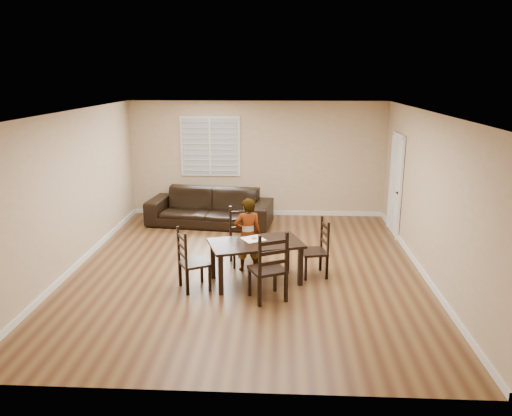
{
  "coord_description": "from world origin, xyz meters",
  "views": [
    {
      "loc": [
        0.58,
        -8.12,
        3.29
      ],
      "look_at": [
        0.14,
        0.38,
        1.0
      ],
      "focal_mm": 35.0,
      "sensor_mm": 36.0,
      "label": 1
    }
  ],
  "objects_px": {
    "chair_right": "(320,250)",
    "dining_table": "(256,247)",
    "chair_left": "(187,263)",
    "child": "(248,235)",
    "donut": "(254,238)",
    "sofa": "(210,207)",
    "chair_near": "(242,237)",
    "chair_far": "(271,271)"
  },
  "relations": [
    {
      "from": "chair_right",
      "to": "sofa",
      "type": "relative_size",
      "value": 0.36
    },
    {
      "from": "chair_left",
      "to": "sofa",
      "type": "height_order",
      "value": "chair_left"
    },
    {
      "from": "child",
      "to": "sofa",
      "type": "xyz_separation_m",
      "value": [
        -1.03,
        2.65,
        -0.24
      ]
    },
    {
      "from": "sofa",
      "to": "chair_far",
      "type": "bearing_deg",
      "value": -62.17
    },
    {
      "from": "chair_far",
      "to": "child",
      "type": "distance_m",
      "value": 1.33
    },
    {
      "from": "chair_right",
      "to": "child",
      "type": "xyz_separation_m",
      "value": [
        -1.23,
        0.16,
        0.2
      ]
    },
    {
      "from": "donut",
      "to": "sofa",
      "type": "xyz_separation_m",
      "value": [
        -1.16,
        2.99,
        -0.3
      ]
    },
    {
      "from": "chair_near",
      "to": "sofa",
      "type": "distance_m",
      "value": 2.43
    },
    {
      "from": "chair_left",
      "to": "sofa",
      "type": "bearing_deg",
      "value": -25.52
    },
    {
      "from": "chair_far",
      "to": "chair_right",
      "type": "height_order",
      "value": "chair_far"
    },
    {
      "from": "chair_far",
      "to": "sofa",
      "type": "xyz_separation_m",
      "value": [
        -1.46,
        3.9,
        -0.1
      ]
    },
    {
      "from": "dining_table",
      "to": "chair_right",
      "type": "distance_m",
      "value": 1.13
    },
    {
      "from": "sofa",
      "to": "chair_left",
      "type": "bearing_deg",
      "value": -80.41
    },
    {
      "from": "chair_near",
      "to": "chair_far",
      "type": "height_order",
      "value": "chair_far"
    },
    {
      "from": "dining_table",
      "to": "chair_left",
      "type": "bearing_deg",
      "value": -178.98
    },
    {
      "from": "child",
      "to": "sofa",
      "type": "relative_size",
      "value": 0.47
    },
    {
      "from": "chair_far",
      "to": "chair_near",
      "type": "bearing_deg",
      "value": -96.57
    },
    {
      "from": "chair_right",
      "to": "child",
      "type": "bearing_deg",
      "value": -109.33
    },
    {
      "from": "chair_left",
      "to": "dining_table",
      "type": "bearing_deg",
      "value": -98.48
    },
    {
      "from": "chair_left",
      "to": "donut",
      "type": "height_order",
      "value": "chair_left"
    },
    {
      "from": "chair_left",
      "to": "donut",
      "type": "bearing_deg",
      "value": -90.33
    },
    {
      "from": "chair_left",
      "to": "child",
      "type": "bearing_deg",
      "value": -73.45
    },
    {
      "from": "dining_table",
      "to": "child",
      "type": "height_order",
      "value": "child"
    },
    {
      "from": "chair_right",
      "to": "sofa",
      "type": "bearing_deg",
      "value": -153.04
    },
    {
      "from": "child",
      "to": "donut",
      "type": "height_order",
      "value": "child"
    },
    {
      "from": "donut",
      "to": "chair_near",
      "type": "bearing_deg",
      "value": 109.03
    },
    {
      "from": "child",
      "to": "donut",
      "type": "relative_size",
      "value": 13.84
    },
    {
      "from": "chair_right",
      "to": "dining_table",
      "type": "bearing_deg",
      "value": -84.21
    },
    {
      "from": "chair_left",
      "to": "child",
      "type": "xyz_separation_m",
      "value": [
        0.89,
        0.87,
        0.19
      ]
    },
    {
      "from": "chair_near",
      "to": "sofa",
      "type": "xyz_separation_m",
      "value": [
        -0.91,
        2.25,
        -0.07
      ]
    },
    {
      "from": "dining_table",
      "to": "chair_far",
      "type": "xyz_separation_m",
      "value": [
        0.26,
        -0.75,
        -0.1
      ]
    },
    {
      "from": "chair_near",
      "to": "chair_far",
      "type": "xyz_separation_m",
      "value": [
        0.55,
        -1.65,
        0.03
      ]
    },
    {
      "from": "chair_near",
      "to": "dining_table",
      "type": "bearing_deg",
      "value": -86.67
    },
    {
      "from": "chair_right",
      "to": "sofa",
      "type": "height_order",
      "value": "chair_right"
    },
    {
      "from": "chair_near",
      "to": "chair_far",
      "type": "distance_m",
      "value": 1.74
    },
    {
      "from": "chair_near",
      "to": "donut",
      "type": "relative_size",
      "value": 11.09
    },
    {
      "from": "chair_near",
      "to": "chair_right",
      "type": "distance_m",
      "value": 1.46
    },
    {
      "from": "chair_far",
      "to": "chair_right",
      "type": "xyz_separation_m",
      "value": [
        0.8,
        1.09,
        -0.05
      ]
    },
    {
      "from": "dining_table",
      "to": "chair_right",
      "type": "height_order",
      "value": "chair_right"
    },
    {
      "from": "child",
      "to": "chair_left",
      "type": "bearing_deg",
      "value": 28.63
    },
    {
      "from": "dining_table",
      "to": "child",
      "type": "relative_size",
      "value": 1.27
    },
    {
      "from": "chair_near",
      "to": "sofa",
      "type": "bearing_deg",
      "value": 97.47
    }
  ]
}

